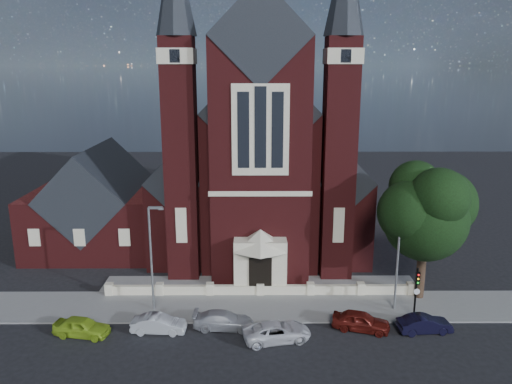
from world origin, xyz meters
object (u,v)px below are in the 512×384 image
street_lamp_left (152,253)px  traffic_signal (417,287)px  church (258,157)px  car_silver_a (159,324)px  street_tree (429,214)px  street_lamp_right (399,252)px  car_silver_b (224,320)px  car_navy (425,324)px  car_dark_red (361,321)px  parish_hall (99,208)px  car_lime_van (82,327)px  car_white_suv (277,332)px

street_lamp_left → traffic_signal: bearing=-4.8°
church → car_silver_a: bearing=-107.7°
street_tree → street_lamp_right: (-2.51, -1.71, -2.36)m
street_tree → car_silver_b: street_tree is taller
car_silver_b → car_navy: size_ratio=1.14×
car_dark_red → church: bearing=34.1°
parish_hall → car_lime_van: bearing=-77.7°
street_lamp_right → car_silver_a: bearing=-169.6°
car_dark_red → car_navy: car_dark_red is taller
parish_hall → street_lamp_left: parish_hall is taller
car_silver_b → street_lamp_right: bearing=-75.4°
street_tree → car_navy: bearing=-106.0°
car_silver_a → church: bearing=-14.8°
church → car_silver_a: (-7.03, -22.07, -7.57)m
car_dark_red → street_tree: bearing=-34.6°
street_lamp_left → traffic_signal: size_ratio=2.02×
church → car_navy: church is taller
car_lime_van → car_white_suv: 13.19m
car_silver_b → car_navy: (13.81, -0.59, -0.00)m
car_lime_van → car_navy: (23.34, 0.34, -0.04)m
car_silver_b → traffic_signal: bearing=-82.6°
car_dark_red → street_lamp_right: bearing=-31.4°
street_tree → traffic_signal: 5.70m
parish_hall → car_lime_van: size_ratio=3.19×
street_tree → car_silver_b: (-15.22, -4.34, -6.35)m
car_silver_a → parish_hall: bearing=30.5°
street_tree → car_white_suv: 14.46m
church → street_lamp_left: 20.84m
street_tree → car_dark_red: (-5.71, -4.60, -6.29)m
car_lime_van → car_dark_red: car_dark_red is taller
church → street_tree: church is taller
traffic_signal → car_white_suv: (-9.98, -2.62, -1.95)m
car_silver_a → car_white_suv: car_white_suv is taller
parish_hall → car_dark_red: size_ratio=3.10×
traffic_signal → car_lime_van: bearing=-175.1°
parish_hall → car_dark_red: (22.88, -16.89, -3.34)m
parish_hall → street_lamp_right: bearing=-28.2°
traffic_signal → car_dark_red: bearing=-162.3°
car_lime_van → car_dark_red: 19.05m
street_lamp_left → street_lamp_right: size_ratio=1.00×
church → car_silver_b: 23.01m
traffic_signal → car_silver_b: (-13.63, -1.06, -1.97)m
street_tree → car_dark_red: bearing=-141.2°
traffic_signal → car_dark_red: size_ratio=1.01×
parish_hall → car_silver_a: bearing=-62.4°
church → car_silver_b: bearing=-96.9°
parish_hall → car_white_suv: (17.02, -18.19, -3.38)m
church → car_white_suv: (1.02, -23.14, -7.55)m
parish_hall → car_dark_red: parish_hall is taller
church → car_lime_van: size_ratio=9.12×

